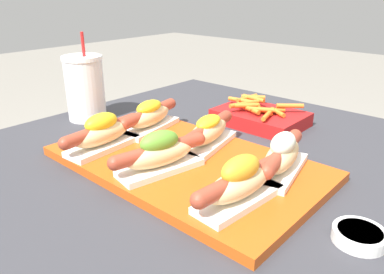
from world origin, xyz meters
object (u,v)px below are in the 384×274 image
object	(u,v)px
hot_dog_1	(160,153)
fries_basket	(260,116)
hot_dog_2	(240,182)
hot_dog_3	(149,116)
drink_cup	(84,88)
sauce_bowl	(359,235)
hot_dog_5	(282,155)
hot_dog_4	(208,132)
hot_dog_0	(102,133)
serving_tray	(185,163)

from	to	relation	value
hot_dog_1	fries_basket	xyz separation A→B (m)	(-0.03, 0.38, -0.03)
hot_dog_2	hot_dog_3	bearing A→B (deg)	160.13
hot_dog_2	hot_dog_3	distance (m)	0.36
hot_dog_2	drink_cup	world-z (taller)	drink_cup
sauce_bowl	hot_dog_3	bearing A→B (deg)	172.06
hot_dog_3	hot_dog_5	size ratio (longest dim) A/B	1.01
hot_dog_4	hot_dog_5	distance (m)	0.18
drink_cup	fries_basket	xyz separation A→B (m)	(0.37, 0.28, -0.06)
hot_dog_0	drink_cup	size ratio (longest dim) A/B	0.89
hot_dog_1	hot_dog_3	xyz separation A→B (m)	(-0.17, 0.13, -0.00)
hot_dog_1	hot_dog_5	world-z (taller)	hot_dog_1
hot_dog_5	fries_basket	distance (m)	0.31
hot_dog_3	drink_cup	world-z (taller)	drink_cup
serving_tray	fries_basket	world-z (taller)	fries_basket
hot_dog_3	sauce_bowl	world-z (taller)	hot_dog_3
hot_dog_3	fries_basket	xyz separation A→B (m)	(0.15, 0.25, -0.03)
hot_dog_5	serving_tray	bearing A→B (deg)	-156.75
sauce_bowl	drink_cup	size ratio (longest dim) A/B	0.32
hot_dog_2	hot_dog_5	bearing A→B (deg)	90.94
serving_tray	hot_dog_4	size ratio (longest dim) A/B	2.65
serving_tray	drink_cup	world-z (taller)	drink_cup
hot_dog_0	sauce_bowl	bearing A→B (deg)	7.79
hot_dog_2	sauce_bowl	world-z (taller)	hot_dog_2
hot_dog_1	hot_dog_2	distance (m)	0.17
serving_tray	sauce_bowl	distance (m)	0.34
hot_dog_3	fries_basket	size ratio (longest dim) A/B	0.91
hot_dog_1	drink_cup	size ratio (longest dim) A/B	0.87
hot_dog_0	hot_dog_5	size ratio (longest dim) A/B	1.02
sauce_bowl	fries_basket	bearing A→B (deg)	138.71
hot_dog_4	drink_cup	distance (m)	0.39
hot_dog_4	hot_dog_5	bearing A→B (deg)	-1.90
hot_dog_1	hot_dog_3	distance (m)	0.22
hot_dog_4	hot_dog_5	size ratio (longest dim) A/B	1.00
hot_dog_1	sauce_bowl	world-z (taller)	hot_dog_1
sauce_bowl	hot_dog_1	bearing A→B (deg)	-170.02
hot_dog_4	drink_cup	size ratio (longest dim) A/B	0.87
drink_cup	hot_dog_4	bearing A→B (deg)	6.09
hot_dog_3	hot_dog_1	bearing A→B (deg)	-37.20
hot_dog_2	hot_dog_4	size ratio (longest dim) A/B	1.02
sauce_bowl	hot_dog_5	bearing A→B (deg)	154.60
hot_dog_1	sauce_bowl	distance (m)	0.35
sauce_bowl	hot_dog_4	bearing A→B (deg)	165.92
hot_dog_0	drink_cup	world-z (taller)	drink_cup
sauce_bowl	drink_cup	bearing A→B (deg)	176.48
hot_dog_1	hot_dog_4	distance (m)	0.15
hot_dog_4	hot_dog_0	bearing A→B (deg)	-134.88
hot_dog_0	hot_dog_1	world-z (taller)	same
hot_dog_4	fries_basket	size ratio (longest dim) A/B	0.91
hot_dog_2	fries_basket	size ratio (longest dim) A/B	0.92
hot_dog_4	fries_basket	xyz separation A→B (m)	(-0.02, 0.23, -0.03)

